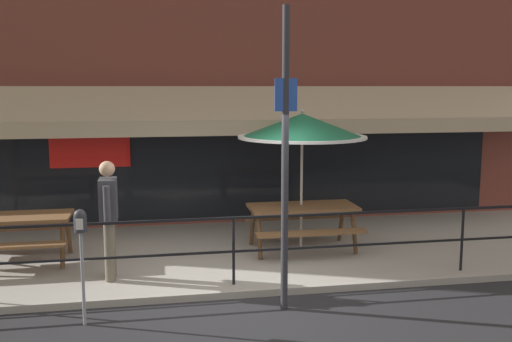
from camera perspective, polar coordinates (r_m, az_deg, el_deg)
name	(u,v)px	position (r m, az deg, el deg)	size (l,w,h in m)	color
ground_plane	(237,299)	(7.89, -1.92, -12.67)	(120.00, 120.00, 0.00)	#232326
patio_deck	(220,253)	(9.75, -3.66, -8.20)	(15.00, 4.00, 0.10)	#9E998E
restaurant_building	(204,23)	(11.62, -5.18, 14.57)	(15.00, 1.60, 8.24)	brown
patio_railing	(233,236)	(7.92, -2.27, -6.49)	(13.84, 0.04, 0.97)	black
picnic_table_left	(11,226)	(9.63, -23.30, -5.06)	(1.80, 1.42, 0.76)	brown
picnic_table_centre	(302,215)	(9.63, 4.67, -4.38)	(1.80, 1.42, 0.76)	brown
patio_umbrella_centre	(302,127)	(9.50, 4.64, 4.43)	(2.14, 2.14, 2.38)	#B7B2A8
pedestrian_walking	(109,214)	(8.35, -14.51, -4.16)	(0.24, 0.62, 1.71)	#665B4C
parking_meter_near	(81,232)	(7.03, -17.13, -5.85)	(0.15, 0.16, 1.42)	gray
street_sign_pole	(285,158)	(7.07, 2.93, 1.28)	(0.28, 0.09, 3.81)	#2D2D33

